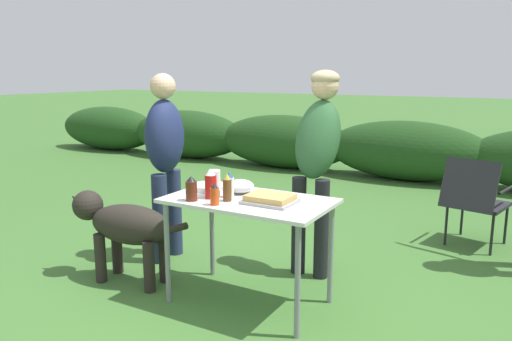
{
  "coord_description": "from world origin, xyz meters",
  "views": [
    {
      "loc": [
        1.63,
        -2.79,
        1.58
      ],
      "look_at": [
        -0.07,
        0.22,
        0.89
      ],
      "focal_mm": 35.0,
      "sensor_mm": 36.0,
      "label": 1
    }
  ],
  "objects": [
    {
      "name": "camp_chair_green_behind_table",
      "position": [
        1.21,
        1.94,
        0.47
      ],
      "size": [
        0.58,
        0.68,
        0.83
      ],
      "rotation": [
        0.0,
        0.0,
        -0.22
      ],
      "color": "#232328",
      "rests_on": "ground"
    },
    {
      "name": "paper_cup_stack",
      "position": [
        -0.25,
        -0.03,
        0.83
      ],
      "size": [
        0.08,
        0.08,
        0.18
      ],
      "primitive_type": "cylinder",
      "color": "white",
      "rests_on": "folding_table"
    },
    {
      "name": "folding_table",
      "position": [
        0.0,
        0.0,
        0.66
      ],
      "size": [
        1.1,
        0.64,
        0.74
      ],
      "color": "silver",
      "rests_on": "ground"
    },
    {
      "name": "shrub_hedge",
      "position": [
        0.0,
        4.59,
        0.44
      ],
      "size": [
        14.4,
        0.9,
        0.87
      ],
      "color": "#1E4219",
      "rests_on": "ground"
    },
    {
      "name": "mayo_bottle",
      "position": [
        -0.14,
        -0.02,
        0.82
      ],
      "size": [
        0.06,
        0.06,
        0.17
      ],
      "color": "silver",
      "rests_on": "folding_table"
    },
    {
      "name": "ketchup_bottle",
      "position": [
        -0.23,
        -0.11,
        0.84
      ],
      "size": [
        0.08,
        0.08,
        0.2
      ],
      "color": "red",
      "rests_on": "folding_table"
    },
    {
      "name": "bbq_sauce_bottle",
      "position": [
        -0.31,
        -0.22,
        0.82
      ],
      "size": [
        0.08,
        0.08,
        0.17
      ],
      "color": "#562314",
      "rests_on": "folding_table"
    },
    {
      "name": "mixing_bowl",
      "position": [
        -0.14,
        0.12,
        0.79
      ],
      "size": [
        0.2,
        0.2,
        0.09
      ],
      "primitive_type": "ellipsoid",
      "color": "silver",
      "rests_on": "folding_table"
    },
    {
      "name": "food_tray",
      "position": [
        0.17,
        -0.02,
        0.77
      ],
      "size": [
        0.32,
        0.26,
        0.06
      ],
      "color": "#9E9EA3",
      "rests_on": "folding_table"
    },
    {
      "name": "plate_stack",
      "position": [
        -0.39,
        0.09,
        0.76
      ],
      "size": [
        0.25,
        0.25,
        0.04
      ],
      "primitive_type": "cylinder",
      "color": "white",
      "rests_on": "folding_table"
    },
    {
      "name": "standing_person_in_red_jacket",
      "position": [
        -1.03,
        0.39,
        0.93
      ],
      "size": [
        0.33,
        0.43,
        1.56
      ],
      "rotation": [
        0.0,
        0.0,
        1.68
      ],
      "color": "#232D4C",
      "rests_on": "ground"
    },
    {
      "name": "standing_person_in_dark_puffer",
      "position": [
        0.17,
        0.76,
        1.0
      ],
      "size": [
        0.35,
        0.47,
        1.59
      ],
      "rotation": [
        0.0,
        0.0,
        -0.0
      ],
      "color": "black",
      "rests_on": "ground"
    },
    {
      "name": "hot_sauce_bottle",
      "position": [
        -0.11,
        -0.24,
        0.81
      ],
      "size": [
        0.06,
        0.06,
        0.14
      ],
      "color": "#CC4214",
      "rests_on": "folding_table"
    },
    {
      "name": "beer_bottle",
      "position": [
        -0.1,
        -0.11,
        0.83
      ],
      "size": [
        0.06,
        0.06,
        0.19
      ],
      "color": "brown",
      "rests_on": "folding_table"
    },
    {
      "name": "dog",
      "position": [
        -1.01,
        -0.14,
        0.44
      ],
      "size": [
        1.08,
        0.37,
        0.68
      ],
      "rotation": [
        0.0,
        0.0,
        1.68
      ],
      "color": "#28231E",
      "rests_on": "ground"
    },
    {
      "name": "ground_plane",
      "position": [
        0.0,
        0.0,
        0.0
      ],
      "size": [
        60.0,
        60.0,
        0.0
      ],
      "primitive_type": "plane",
      "color": "#3D6B2D"
    }
  ]
}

